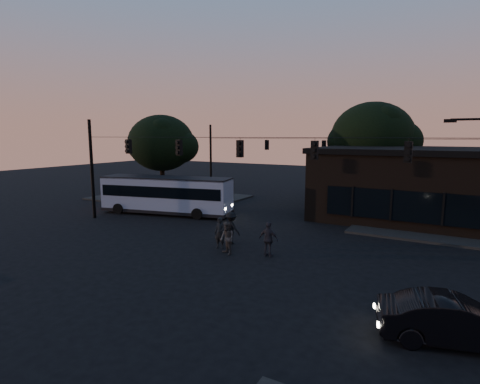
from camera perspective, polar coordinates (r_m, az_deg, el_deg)
The scene contains 14 objects.
ground at distance 19.57m, azimuth -5.94°, elevation -10.26°, with size 120.00×120.00×0.00m, color black.
sidewalk_far_right at distance 29.66m, azimuth 31.38°, elevation -4.81°, with size 14.00×10.00×0.15m, color black.
sidewalk_far_left at distance 38.71m, azimuth -10.66°, elevation -0.81°, with size 14.00×10.00×0.15m, color black.
building at distance 31.21m, azimuth 26.18°, elevation 1.09°, with size 15.40×10.41×5.40m.
tree_behind at distance 37.61m, azimuth 19.50°, elevation 7.94°, with size 7.60×7.60×9.43m.
tree_left at distance 37.46m, azimuth -11.89°, elevation 7.29°, with size 6.40×6.40×8.30m.
signal_rig_near at distance 21.96m, azimuth 0.00°, elevation 3.74°, with size 26.24×0.30×7.50m.
signal_rig_far at distance 36.69m, azimuth 12.60°, elevation 5.12°, with size 26.24×0.30×7.50m.
bus at distance 30.73m, azimuth -11.18°, elevation -0.19°, with size 11.01×4.84×3.02m.
car at distance 13.68m, azimuth 29.99°, elevation -16.69°, with size 1.55×4.44×1.46m, color black.
pedestrian_a at distance 21.17m, azimuth -3.07°, elevation -6.25°, with size 0.65×0.42×1.77m, color black.
pedestrian_b at distance 20.11m, azimuth -2.00°, elevation -7.07°, with size 0.86×0.67×1.76m, color #383433.
pedestrian_c at distance 19.81m, azimuth 4.39°, elevation -7.19°, with size 1.09×0.45×1.86m, color #23222A.
pedestrian_d at distance 22.01m, azimuth -1.29°, elevation -5.50°, with size 1.22×0.70×1.90m, color black.
Camera 1 is at (10.90, -14.97, 6.32)m, focal length 28.00 mm.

